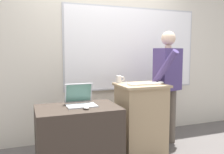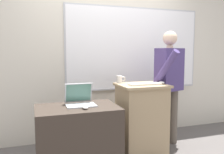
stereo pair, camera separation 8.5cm
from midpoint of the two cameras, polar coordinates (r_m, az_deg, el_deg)
The scene contains 9 objects.
back_wall at distance 3.70m, azimuth -1.24°, elevation 8.02°, with size 6.40×0.17×2.92m.
lectern_podium at distance 3.14m, azimuth 7.85°, elevation -10.03°, with size 0.60×0.53×0.92m.
side_desk at distance 2.75m, azimuth -7.36°, elevation -14.48°, with size 0.90×0.60×0.73m.
person_presenter at distance 3.43m, azimuth 14.30°, elevation -0.92°, with size 0.56×0.61×1.62m.
laptop at distance 2.73m, azimuth -6.88°, elevation -5.20°, with size 0.33×0.29×0.24m.
wireless_keyboard at distance 2.99m, azimuth 8.70°, elevation -1.68°, with size 0.41×0.14×0.02m.
computer_mouse_by_laptop at distance 2.53m, azimuth -5.51°, elevation -7.30°, with size 0.06×0.10×0.03m.
computer_mouse_by_keyboard at distance 3.11m, azimuth 12.61°, elevation -1.33°, with size 0.06×0.10×0.03m.
coffee_mug at distance 3.12m, azimuth 2.65°, elevation -0.56°, with size 0.13×0.07×0.10m.
Camera 2 is at (-1.05, -2.18, 1.32)m, focal length 38.00 mm.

